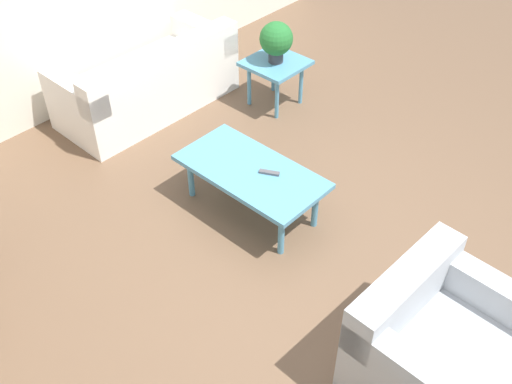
{
  "coord_description": "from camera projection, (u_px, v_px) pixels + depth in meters",
  "views": [
    {
      "loc": [
        -1.87,
        2.7,
        3.36
      ],
      "look_at": [
        0.31,
        0.32,
        0.55
      ],
      "focal_mm": 42.0,
      "sensor_mm": 36.0,
      "label": 1
    }
  ],
  "objects": [
    {
      "name": "ground_plane",
      "position": [
        313.0,
        243.0,
        4.66
      ],
      "size": [
        14.0,
        14.0,
        0.0
      ],
      "primitive_type": "plane",
      "color": "brown"
    },
    {
      "name": "sofa",
      "position": [
        150.0,
        83.0,
        5.91
      ],
      "size": [
        0.82,
        1.8,
        0.74
      ],
      "rotation": [
        0.0,
        0.0,
        1.56
      ],
      "color": "white",
      "rests_on": "ground_plane"
    },
    {
      "name": "armchair",
      "position": [
        438.0,
        348.0,
        3.58
      ],
      "size": [
        0.91,
        0.99,
        0.76
      ],
      "rotation": [
        0.0,
        0.0,
        -1.6
      ],
      "color": "#A8ADB2",
      "rests_on": "ground_plane"
    },
    {
      "name": "coffee_table",
      "position": [
        251.0,
        174.0,
        4.71
      ],
      "size": [
        1.19,
        0.61,
        0.42
      ],
      "color": "teal",
      "rests_on": "ground_plane"
    },
    {
      "name": "side_table_plant",
      "position": [
        276.0,
        68.0,
        5.91
      ],
      "size": [
        0.55,
        0.55,
        0.48
      ],
      "color": "teal",
      "rests_on": "ground_plane"
    },
    {
      "name": "potted_plant",
      "position": [
        276.0,
        40.0,
        5.71
      ],
      "size": [
        0.32,
        0.32,
        0.41
      ],
      "color": "#333338",
      "rests_on": "side_table_plant"
    },
    {
      "name": "remote_control",
      "position": [
        269.0,
        173.0,
        4.63
      ],
      "size": [
        0.16,
        0.11,
        0.02
      ],
      "color": "#4C4C51",
      "rests_on": "coffee_table"
    }
  ]
}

